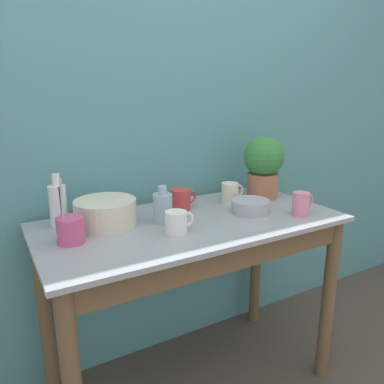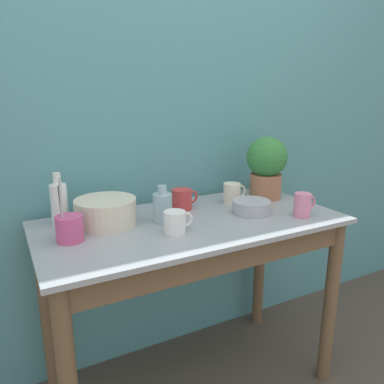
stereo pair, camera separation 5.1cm
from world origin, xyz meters
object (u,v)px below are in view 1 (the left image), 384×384
at_px(bottle_tall, 58,204).
at_px(potted_plant, 264,164).
at_px(utensil_cup, 70,229).
at_px(mug_red, 181,199).
at_px(mug_pink, 301,204).
at_px(bottle_short, 163,207).
at_px(bowl_small_steel, 250,206).
at_px(mug_cream, 230,193).
at_px(mug_white, 177,222).
at_px(bowl_wash_large, 106,213).

bearing_deg(bottle_tall, potted_plant, -4.45).
bearing_deg(utensil_cup, mug_red, 16.07).
bearing_deg(mug_pink, bottle_short, 159.11).
xyz_separation_m(potted_plant, utensil_cup, (-0.97, -0.13, -0.12)).
bearing_deg(bottle_tall, mug_red, -5.65).
height_order(mug_pink, bowl_small_steel, mug_pink).
relative_size(mug_cream, mug_pink, 1.08).
height_order(bottle_tall, bottle_short, bottle_tall).
distance_m(mug_red, utensil_cup, 0.54).
bearing_deg(bottle_short, utensil_cup, -175.37).
distance_m(potted_plant, bottle_tall, 0.98).
xyz_separation_m(mug_pink, mug_red, (-0.40, 0.33, -0.01)).
bearing_deg(bottle_short, potted_plant, 9.08).
relative_size(potted_plant, mug_cream, 2.58).
distance_m(bottle_short, mug_white, 0.14).
bearing_deg(mug_pink, mug_white, 172.10).
bearing_deg(mug_cream, bowl_small_steel, -92.59).
xyz_separation_m(bottle_tall, mug_cream, (0.77, -0.08, -0.04)).
bearing_deg(bottle_tall, mug_cream, -6.17).
height_order(potted_plant, mug_white, potted_plant).
distance_m(bowl_wash_large, mug_pink, 0.82).
relative_size(bottle_tall, mug_red, 1.66).
bearing_deg(bowl_wash_large, mug_cream, 0.69).
bearing_deg(mug_white, mug_pink, -7.90).
xyz_separation_m(potted_plant, bowl_wash_large, (-0.81, -0.01, -0.11)).
bearing_deg(mug_red, bottle_tall, 174.35).
relative_size(bottle_tall, mug_pink, 1.91).
xyz_separation_m(mug_pink, bowl_small_steel, (-0.16, 0.14, -0.02)).
relative_size(potted_plant, mug_red, 2.41).
bearing_deg(mug_cream, utensil_cup, -171.26).
xyz_separation_m(potted_plant, mug_red, (-0.45, 0.02, -0.12)).
bearing_deg(mug_cream, bowl_wash_large, -179.31).
bearing_deg(bowl_small_steel, bowl_wash_large, 165.70).
xyz_separation_m(bottle_tall, bottle_short, (0.37, -0.17, -0.02)).
bearing_deg(utensil_cup, bottle_short, 4.63).
height_order(bowl_wash_large, bottle_short, bottle_short).
distance_m(bottle_short, mug_pink, 0.59).
bearing_deg(utensil_cup, bowl_wash_large, 34.52).
bearing_deg(bowl_small_steel, potted_plant, 38.82).
bearing_deg(bowl_small_steel, bottle_tall, 162.25).
bearing_deg(mug_red, potted_plant, -3.07).
xyz_separation_m(mug_white, bowl_small_steel, (0.40, 0.06, -0.01)).
distance_m(mug_cream, utensil_cup, 0.78).
xyz_separation_m(mug_white, utensil_cup, (-0.37, 0.10, 0.01)).
bearing_deg(bottle_short, mug_cream, 12.52).
distance_m(mug_white, utensil_cup, 0.38).
distance_m(potted_plant, utensil_cup, 0.98).
height_order(mug_pink, mug_red, mug_pink).
height_order(mug_red, utensil_cup, utensil_cup).
relative_size(mug_pink, bowl_small_steel, 0.66).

